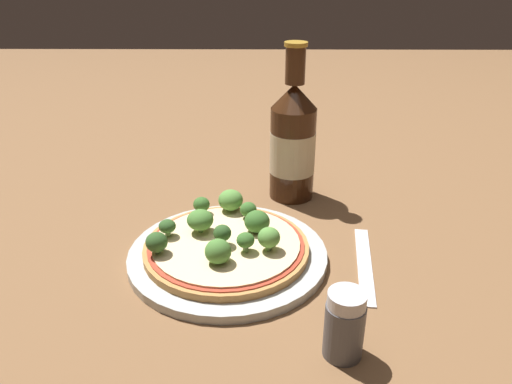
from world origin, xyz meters
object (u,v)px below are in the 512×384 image
object	(u,v)px
pepper_shaker	(344,325)
beer_bottle	(293,142)
pizza	(226,247)
fork	(364,263)

from	to	relation	value
pepper_shaker	beer_bottle	bearing A→B (deg)	95.11
beer_bottle	pizza	bearing A→B (deg)	-116.53
pizza	fork	distance (m)	0.18
pepper_shaker	fork	xyz separation A→B (m)	(0.05, 0.16, -0.03)
beer_bottle	fork	size ratio (longest dim) A/B	1.41
beer_bottle	fork	world-z (taller)	beer_bottle
pizza	beer_bottle	world-z (taller)	beer_bottle
pizza	beer_bottle	xyz separation A→B (m)	(0.09, 0.19, 0.07)
fork	pepper_shaker	bearing A→B (deg)	169.12
pizza	pepper_shaker	size ratio (longest dim) A/B	2.88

